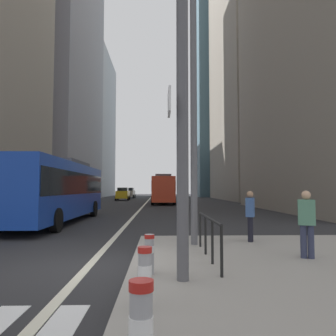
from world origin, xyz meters
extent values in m
plane|color=#28282B|center=(0.00, 20.00, 0.00)|extent=(160.00, 160.00, 0.00)
cube|color=beige|center=(0.00, 30.00, 0.01)|extent=(0.20, 80.00, 0.01)
cube|color=gray|center=(-16.00, 43.34, 25.90)|extent=(13.48, 23.65, 51.81)
cube|color=#9E9EA3|center=(-16.00, 68.64, 16.40)|extent=(11.99, 21.92, 32.80)
cube|color=gray|center=(17.00, 46.00, 28.85)|extent=(10.36, 23.53, 57.71)
cube|color=slate|center=(17.00, 69.08, 25.15)|extent=(13.74, 17.26, 50.31)
cube|color=#14389E|center=(-3.78, 9.92, 1.73)|extent=(2.52, 12.03, 2.75)
cube|color=black|center=(-3.78, 9.92, 2.07)|extent=(2.56, 11.79, 1.10)
cube|color=#4C4C51|center=(-3.77, 11.72, 3.25)|extent=(1.76, 4.33, 0.30)
cylinder|color=black|center=(-2.59, 6.07, 0.50)|extent=(0.30, 1.00, 1.00)
cylinder|color=black|center=(-2.57, 13.76, 0.50)|extent=(0.30, 1.00, 1.00)
cylinder|color=black|center=(-4.97, 13.77, 0.50)|extent=(0.30, 1.00, 1.00)
cube|color=red|center=(2.10, 31.90, 1.73)|extent=(2.51, 11.15, 2.75)
cube|color=black|center=(2.10, 31.90, 2.07)|extent=(2.55, 10.92, 1.10)
cube|color=#4C4C51|center=(2.10, 30.22, 3.25)|extent=(1.75, 4.01, 0.30)
cylinder|color=black|center=(0.90, 35.46, 0.50)|extent=(0.30, 1.00, 1.00)
cylinder|color=black|center=(3.30, 35.46, 0.50)|extent=(0.30, 1.00, 1.00)
cylinder|color=black|center=(0.90, 28.33, 0.50)|extent=(0.30, 1.00, 1.00)
cylinder|color=black|center=(3.30, 28.33, 0.50)|extent=(0.30, 1.00, 1.00)
cube|color=gold|center=(-3.93, 43.05, 0.87)|extent=(1.81, 4.33, 1.10)
cube|color=black|center=(-3.93, 43.20, 1.68)|extent=(1.51, 2.34, 0.52)
cylinder|color=black|center=(-3.01, 41.59, 0.32)|extent=(0.22, 0.64, 0.64)
cylinder|color=black|center=(-4.83, 41.58, 0.32)|extent=(0.22, 0.64, 0.64)
cylinder|color=black|center=(-3.03, 44.52, 0.32)|extent=(0.22, 0.64, 0.64)
cylinder|color=black|center=(-4.85, 44.51, 0.32)|extent=(0.22, 0.64, 0.64)
cube|color=silver|center=(2.57, 54.58, 0.87)|extent=(1.93, 4.27, 1.10)
cube|color=black|center=(2.56, 54.43, 1.68)|extent=(1.58, 2.32, 0.52)
cylinder|color=black|center=(1.71, 56.05, 0.32)|extent=(0.24, 0.65, 0.64)
cylinder|color=black|center=(3.53, 55.98, 0.32)|extent=(0.24, 0.65, 0.64)
cylinder|color=black|center=(1.61, 53.19, 0.32)|extent=(0.24, 0.65, 0.64)
cylinder|color=black|center=(3.43, 53.12, 0.32)|extent=(0.24, 0.65, 0.64)
cube|color=maroon|center=(2.24, 45.40, 0.87)|extent=(1.83, 4.18, 1.10)
cube|color=black|center=(2.24, 45.25, 1.68)|extent=(1.52, 2.26, 0.52)
cylinder|color=black|center=(1.31, 46.81, 0.32)|extent=(0.23, 0.64, 0.64)
cylinder|color=black|center=(3.13, 46.83, 0.32)|extent=(0.23, 0.64, 0.64)
cylinder|color=black|center=(1.34, 43.98, 0.32)|extent=(0.23, 0.64, 0.64)
cylinder|color=black|center=(3.16, 44.00, 0.32)|extent=(0.23, 0.64, 0.64)
cube|color=#B2A899|center=(-3.98, 54.63, 0.87)|extent=(1.92, 4.58, 1.10)
cube|color=black|center=(-3.97, 54.78, 1.68)|extent=(1.57, 2.49, 0.52)
cylinder|color=black|center=(-3.12, 53.06, 0.32)|extent=(0.24, 0.65, 0.64)
cylinder|color=black|center=(-4.94, 53.12, 0.32)|extent=(0.24, 0.65, 0.64)
cylinder|color=black|center=(-3.02, 56.14, 0.32)|extent=(0.24, 0.65, 0.64)
cylinder|color=black|center=(-4.84, 56.20, 0.32)|extent=(0.24, 0.65, 0.64)
cylinder|color=#515156|center=(2.06, -1.60, 3.15)|extent=(0.22, 0.22, 6.00)
cube|color=white|center=(1.81, -1.78, 3.35)|extent=(0.04, 0.60, 0.44)
cylinder|color=#56565B|center=(2.67, 2.19, 4.15)|extent=(0.20, 0.20, 8.00)
cylinder|color=white|center=(1.49, -5.00, 0.73)|extent=(0.19, 0.19, 0.17)
cylinder|color=#B21E19|center=(1.49, -5.00, 1.05)|extent=(0.20, 0.20, 0.08)
cylinder|color=#99999E|center=(1.43, -3.04, 0.58)|extent=(0.18, 0.18, 0.85)
cylinder|color=white|center=(1.43, -3.04, 0.68)|extent=(0.19, 0.19, 0.15)
cylinder|color=#B21E19|center=(1.43, -3.04, 0.96)|extent=(0.20, 0.20, 0.08)
cylinder|color=#99999E|center=(1.44, -1.12, 0.53)|extent=(0.18, 0.18, 0.76)
cylinder|color=white|center=(1.44, -1.12, 0.62)|extent=(0.19, 0.19, 0.14)
cylinder|color=#B21E19|center=(1.44, -1.12, 0.87)|extent=(0.20, 0.20, 0.08)
cylinder|color=black|center=(2.80, -1.40, 0.62)|extent=(0.06, 0.06, 0.95)
cylinder|color=black|center=(2.80, -0.34, 0.62)|extent=(0.06, 0.06, 0.95)
cylinder|color=black|center=(2.80, 0.73, 0.62)|extent=(0.06, 0.06, 0.95)
cylinder|color=black|center=(2.80, 1.79, 0.62)|extent=(0.06, 0.06, 0.95)
cylinder|color=black|center=(2.80, 0.19, 1.10)|extent=(0.06, 3.19, 0.06)
cylinder|color=black|center=(4.45, 2.59, 0.53)|extent=(0.15, 0.15, 0.77)
cylinder|color=black|center=(4.51, 2.74, 0.53)|extent=(0.15, 0.15, 0.77)
cube|color=#38568E|center=(4.48, 2.66, 1.21)|extent=(0.37, 0.44, 0.59)
sphere|color=#9E7556|center=(4.48, 2.66, 1.61)|extent=(0.21, 0.21, 0.21)
cylinder|color=#2D334C|center=(5.22, 0.15, 0.54)|extent=(0.15, 0.15, 0.78)
cylinder|color=#2D334C|center=(5.07, 0.21, 0.54)|extent=(0.15, 0.15, 0.78)
cube|color=#4C7F66|center=(5.14, 0.18, 1.23)|extent=(0.44, 0.36, 0.60)
sphere|color=tan|center=(5.14, 0.18, 1.64)|extent=(0.21, 0.21, 0.21)
camera|label=1|loc=(1.63, -7.60, 1.80)|focal=35.11mm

